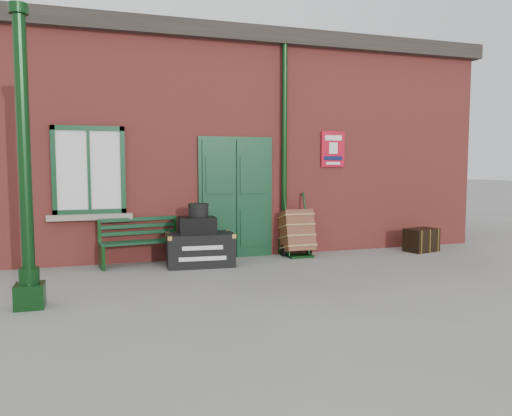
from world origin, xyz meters
name	(u,v)px	position (x,y,z in m)	size (l,w,h in m)	color
ground	(278,272)	(0.00, 0.00, 0.00)	(80.00, 80.00, 0.00)	gray
station_building	(224,146)	(0.00, 3.49, 2.16)	(10.30, 4.30, 4.36)	#AD4038
canopy_column	(26,193)	(-3.60, -1.00, 1.41)	(0.34, 0.34, 3.61)	black
bench	(140,240)	(-2.09, 1.26, 0.43)	(1.42, 0.61, 0.86)	#0F371D
houdini_trunk	(200,250)	(-1.11, 0.86, 0.28)	(1.13, 0.62, 0.57)	black
strongbox	(197,225)	(-1.16, 0.86, 0.71)	(0.62, 0.45, 0.28)	black
hatbox	(198,210)	(-1.13, 0.89, 0.96)	(0.34, 0.34, 0.23)	black
suitcase_back	(193,247)	(-1.21, 0.96, 0.32)	(0.18, 0.44, 0.62)	tan
suitcase_front	(205,250)	(-1.03, 0.86, 0.28)	(0.16, 0.40, 0.53)	tan
porter_trolley	(297,232)	(0.84, 1.23, 0.45)	(0.58, 0.62, 1.18)	black
dark_trunk	(421,240)	(3.42, 0.92, 0.23)	(0.64, 0.42, 0.46)	black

